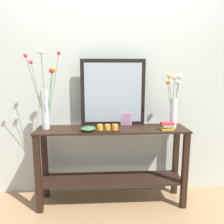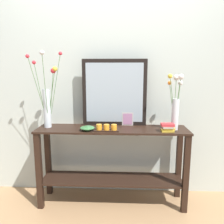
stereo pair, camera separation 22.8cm
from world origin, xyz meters
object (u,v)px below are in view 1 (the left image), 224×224
candle_tray (108,128)px  tall_vase_left (45,102)px  picture_frame_small (126,119)px  mirror_leaning (113,93)px  vase_right (174,104)px  decorative_bowl (88,129)px  console_table (112,157)px  book_stack (167,126)px

candle_tray → tall_vase_left: bearing=169.3°
tall_vase_left → picture_frame_small: size_ratio=5.39×
mirror_leaning → candle_tray: mirror_leaning is taller
vase_right → decorative_bowl: bearing=-174.9°
console_table → candle_tray: size_ratio=6.38×
mirror_leaning → picture_frame_small: bearing=-4.3°
console_table → book_stack: (0.55, -0.10, 0.35)m
console_table → book_stack: book_stack is taller
console_table → candle_tray: bearing=-115.0°
candle_tray → vase_right: bearing=7.4°
vase_right → mirror_leaning: bearing=164.7°
picture_frame_small → candle_tray: bearing=-131.0°
console_table → vase_right: (0.63, -0.02, 0.56)m
console_table → decorative_bowl: size_ratio=10.71×
console_table → mirror_leaning: (0.02, 0.15, 0.67)m
mirror_leaning → decorative_bowl: 0.49m
vase_right → decorative_bowl: size_ratio=3.85×
tall_vase_left → decorative_bowl: bearing=-14.1°
vase_right → decorative_bowl: (-0.87, -0.08, -0.23)m
mirror_leaning → book_stack: 0.67m
tall_vase_left → vase_right: (1.30, -0.03, -0.03)m
mirror_leaning → vase_right: (0.61, -0.17, -0.10)m
book_stack → console_table: bearing=170.2°
candle_tray → picture_frame_small: (0.21, 0.25, 0.04)m
mirror_leaning → candle_tray: size_ratio=2.91×
book_stack → mirror_leaning: bearing=155.2°
mirror_leaning → vase_right: 0.64m
picture_frame_small → book_stack: (0.39, -0.23, -0.03)m
vase_right → book_stack: size_ratio=4.16×
candle_tray → decorative_bowl: bearing=177.1°
tall_vase_left → console_table: bearing=-1.0°
console_table → picture_frame_small: picture_frame_small is taller
candle_tray → picture_frame_small: 0.33m
mirror_leaning → candle_tray: bearing=-105.0°
console_table → tall_vase_left: bearing=179.0°
picture_frame_small → decorative_bowl: (-0.40, -0.24, -0.05)m
vase_right → book_stack: bearing=-136.1°
console_table → book_stack: size_ratio=11.58×
picture_frame_small → decorative_bowl: 0.47m
vase_right → picture_frame_small: bearing=161.5°
tall_vase_left → book_stack: bearing=-5.0°
vase_right → candle_tray: 0.72m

